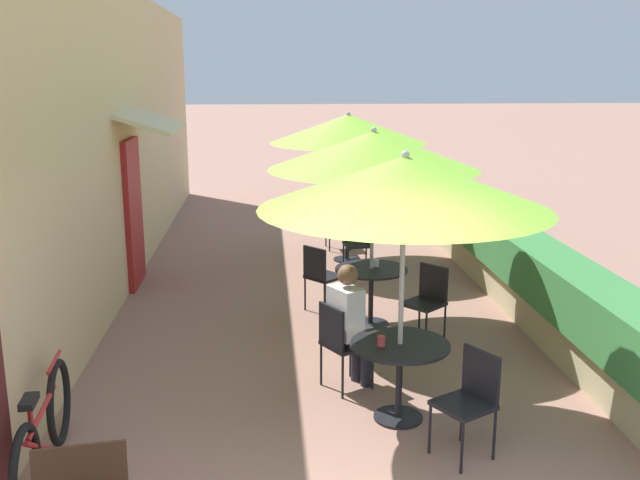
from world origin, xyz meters
TOP-DOWN VIEW (x-y plane):
  - cafe_facade_wall at (-2.54, 6.86)m, footprint 0.98×13.99m
  - planter_hedge at (2.75, 6.89)m, footprint 0.60×12.99m
  - patio_table_near at (0.65, 1.95)m, footprint 0.88×0.88m
  - patio_umbrella_near at (0.65, 1.95)m, footprint 2.46×2.46m
  - cafe_chair_near_left at (1.10, 1.31)m, footprint 0.55×0.55m
  - cafe_chair_near_right at (0.19, 2.59)m, footprint 0.55×0.55m
  - seated_patron_near_right at (0.29, 2.64)m, footprint 0.51×0.48m
  - coffee_cup_near at (0.47, 1.91)m, footprint 0.07×0.07m
  - patio_table_mid at (0.75, 4.35)m, footprint 0.88×0.88m
  - patio_umbrella_mid at (0.75, 4.35)m, footprint 2.46×2.46m
  - cafe_chair_mid_left at (1.32, 3.82)m, footprint 0.56×0.56m
  - cafe_chair_mid_right at (0.17, 4.89)m, footprint 0.56×0.56m
  - coffee_cup_mid at (0.81, 4.43)m, footprint 0.07×0.07m
  - patio_table_far at (0.80, 7.38)m, footprint 0.88×0.88m
  - patio_umbrella_far at (0.80, 7.38)m, footprint 2.46×2.46m
  - cafe_chair_far_left at (0.65, 8.15)m, footprint 0.43×0.43m
  - cafe_chair_far_right at (0.94, 6.62)m, footprint 0.43×0.43m
  - bicycle_leaning at (-2.20, 1.20)m, footprint 0.20×1.84m

SIDE VIEW (x-z plane):
  - bicycle_leaning at x=-2.20m, z-range -0.03..0.78m
  - cafe_chair_near_left at x=1.10m, z-range 0.08..0.95m
  - cafe_chair_near_right at x=0.19m, z-range 0.08..0.95m
  - cafe_chair_mid_left at x=1.32m, z-range 0.08..0.95m
  - cafe_chair_mid_right at x=0.17m, z-range 0.08..0.95m
  - cafe_chair_far_left at x=0.65m, z-range 0.08..0.95m
  - cafe_chair_far_right at x=0.94m, z-range 0.08..0.95m
  - planter_hedge at x=2.75m, z-range 0.03..1.04m
  - patio_table_near at x=0.65m, z-range 0.19..0.91m
  - patio_table_mid at x=0.75m, z-range 0.19..0.91m
  - patio_table_far at x=0.80m, z-range 0.19..0.91m
  - seated_patron_near_right at x=0.29m, z-range 0.06..1.31m
  - coffee_cup_near at x=0.47m, z-range 0.72..0.81m
  - coffee_cup_mid at x=0.81m, z-range 0.72..0.81m
  - cafe_facade_wall at x=-2.54m, z-range -0.01..4.19m
  - patio_umbrella_near at x=0.65m, z-range 0.93..3.33m
  - patio_umbrella_mid at x=0.75m, z-range 0.93..3.33m
  - patio_umbrella_far at x=0.80m, z-range 0.93..3.33m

